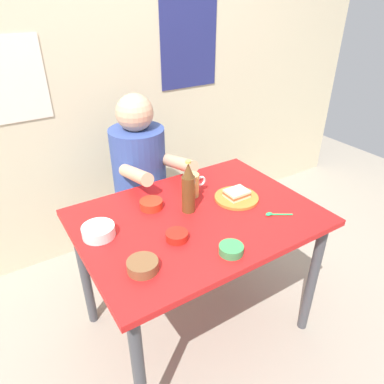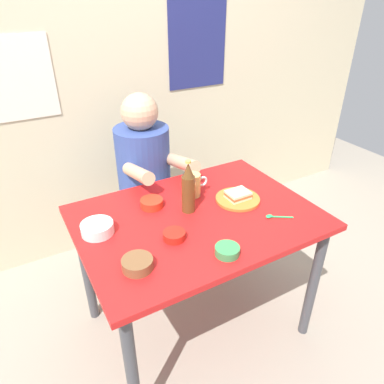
% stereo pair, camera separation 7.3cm
% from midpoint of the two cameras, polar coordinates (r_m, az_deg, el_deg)
% --- Properties ---
extents(ground_plane, '(6.00, 6.00, 0.00)m').
position_cam_midpoint_polar(ground_plane, '(2.15, -0.27, -20.31)').
color(ground_plane, gray).
extents(wall_back, '(4.40, 0.09, 2.60)m').
position_cam_midpoint_polar(wall_back, '(2.36, -15.03, 20.40)').
color(wall_back, beige).
rests_on(wall_back, ground).
extents(dining_table, '(1.10, 0.80, 0.74)m').
position_cam_midpoint_polar(dining_table, '(1.71, -0.32, -6.36)').
color(dining_table, red).
rests_on(dining_table, ground).
extents(stool, '(0.34, 0.34, 0.45)m').
position_cam_midpoint_polar(stool, '(2.34, -8.72, -4.45)').
color(stool, '#4C4C51').
rests_on(stool, ground).
extents(person_seated, '(0.33, 0.56, 0.72)m').
position_cam_midpoint_polar(person_seated, '(2.12, -9.46, 4.72)').
color(person_seated, '#33478C').
rests_on(person_seated, stool).
extents(plate_orange, '(0.22, 0.22, 0.01)m').
position_cam_midpoint_polar(plate_orange, '(1.78, 6.04, -0.96)').
color(plate_orange, orange).
rests_on(plate_orange, dining_table).
extents(sandwich, '(0.11, 0.09, 0.04)m').
position_cam_midpoint_polar(sandwich, '(1.77, 6.08, -0.27)').
color(sandwich, beige).
rests_on(sandwich, plate_orange).
extents(beer_mug, '(0.13, 0.08, 0.12)m').
position_cam_midpoint_polar(beer_mug, '(1.78, -1.22, 1.15)').
color(beer_mug, '#D1BC66').
rests_on(beer_mug, dining_table).
extents(beer_bottle, '(0.06, 0.06, 0.26)m').
position_cam_midpoint_polar(beer_bottle, '(1.62, -1.87, 0.49)').
color(beer_bottle, '#593819').
rests_on(beer_bottle, dining_table).
extents(sambal_bowl_red, '(0.10, 0.10, 0.03)m').
position_cam_midpoint_polar(sambal_bowl_red, '(1.50, -3.85, -7.06)').
color(sambal_bowl_red, '#B21E14').
rests_on(sambal_bowl_red, dining_table).
extents(sauce_bowl_chili, '(0.11, 0.11, 0.04)m').
position_cam_midpoint_polar(sauce_bowl_chili, '(1.71, -7.82, -1.93)').
color(sauce_bowl_chili, red).
rests_on(sauce_bowl_chili, dining_table).
extents(rice_bowl_white, '(0.14, 0.14, 0.05)m').
position_cam_midpoint_polar(rice_bowl_white, '(1.57, -16.18, -6.04)').
color(rice_bowl_white, silver).
rests_on(rice_bowl_white, dining_table).
extents(dip_bowl_green, '(0.10, 0.10, 0.03)m').
position_cam_midpoint_polar(dip_bowl_green, '(1.43, 4.89, -9.20)').
color(dip_bowl_green, '#388C4C').
rests_on(dip_bowl_green, dining_table).
extents(condiment_bowl_brown, '(0.12, 0.12, 0.04)m').
position_cam_midpoint_polar(condiment_bowl_brown, '(1.36, -9.53, -11.62)').
color(condiment_bowl_brown, brown).
rests_on(condiment_bowl_brown, dining_table).
extents(spoon, '(0.11, 0.08, 0.01)m').
position_cam_midpoint_polar(spoon, '(1.68, 11.88, -3.55)').
color(spoon, '#26A559').
rests_on(spoon, dining_table).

